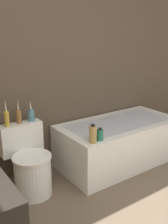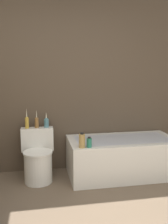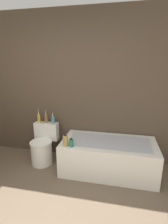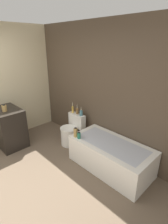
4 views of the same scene
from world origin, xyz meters
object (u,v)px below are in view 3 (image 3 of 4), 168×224
Objects in this scene: vase_bronze at (53,119)px; bathtub at (108,156)px; vase_gold at (39,118)px; toilet at (43,147)px; vase_silver at (46,118)px; shampoo_bottle_short at (71,143)px; shampoo_bottle_tall at (65,141)px.

bathtub is at bearing -12.84° from vase_bronze.
vase_gold reaches higher than bathtub.
toilet is 0.51m from vase_silver.
vase_gold is (-1.29, 0.22, 0.51)m from bathtub.
bathtub is 2.21× the size of toilet.
vase_bronze is at bearing 4.34° from vase_gold.
shampoo_bottle_short is (-0.54, -0.29, 0.32)m from bathtub.
shampoo_bottle_tall is 1.44× the size of shampoo_bottle_short.
vase_gold is 2.11× the size of shampoo_bottle_short.
shampoo_bottle_tall is (0.67, -0.51, -0.16)m from vase_gold.
vase_gold reaches higher than shampoo_bottle_tall.
vase_bronze reaches higher than bathtub.
bathtub is 6.01× the size of vase_silver.
shampoo_bottle_tall is (0.54, -0.53, -0.15)m from vase_silver.
vase_gold reaches higher than shampoo_bottle_short.
vase_bronze reaches higher than shampoo_bottle_short.
vase_gold is 0.26m from vase_bronze.
vase_silver reaches higher than vase_bronze.
bathtub is 1.16m from toilet.
shampoo_bottle_short is (0.76, -0.51, -0.19)m from vase_gold.
vase_bronze is (0.26, 0.02, -0.02)m from vase_gold.
vase_gold reaches higher than vase_silver.
toilet is at bearing -90.00° from vase_silver.
vase_gold reaches higher than toilet.
bathtub is 1.29m from vase_silver.
vase_silver is at bearing 179.55° from vase_bronze.
vase_silver is (0.13, 0.02, -0.01)m from vase_gold.
toilet is 0.53m from vase_gold.
shampoo_bottle_short reaches higher than bathtub.
vase_silver reaches higher than bathtub.
shampoo_bottle_tall is at bearing -52.53° from vase_bronze.
vase_silver is at bearing 139.92° from shampoo_bottle_short.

